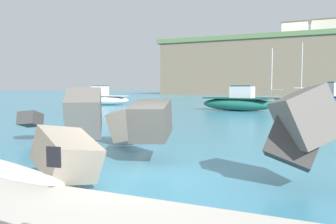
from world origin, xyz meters
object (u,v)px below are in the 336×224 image
object	(u,v)px
boat_far_left	(333,99)
station_building_central	(324,31)
boat_near_centre	(303,98)
station_building_east	(295,32)
boat_near_right	(237,102)
boat_mid_left	(274,100)
boat_near_left	(103,99)

from	to	relation	value
boat_far_left	station_building_central	distance (m)	73.75
boat_near_centre	station_building_east	world-z (taller)	station_building_east
boat_near_right	boat_mid_left	bearing A→B (deg)	83.43
boat_near_right	boat_near_centre	bearing A→B (deg)	77.27
boat_near_left	boat_mid_left	bearing A→B (deg)	31.92
boat_far_left	boat_near_left	bearing A→B (deg)	-163.98
boat_near_right	station_building_central	bearing A→B (deg)	83.55
boat_near_right	boat_far_left	xyz separation A→B (m)	(7.85, 10.19, 0.08)
station_building_central	boat_near_centre	bearing A→B (deg)	-94.22
boat_near_left	boat_far_left	distance (m)	24.50
boat_near_right	boat_far_left	size ratio (longest dim) A/B	1.20
station_building_central	boat_far_left	bearing A→B (deg)	-91.11
boat_mid_left	boat_near_centre	bearing A→B (deg)	65.52
boat_near_centre	boat_mid_left	size ratio (longest dim) A/B	1.20
boat_far_left	boat_mid_left	bearing A→B (deg)	147.01
boat_far_left	station_building_east	size ratio (longest dim) A/B	0.70
boat_near_left	boat_near_right	world-z (taller)	boat_near_left
boat_mid_left	boat_near_right	bearing A→B (deg)	-96.57
boat_near_left	station_building_east	size ratio (longest dim) A/B	0.78
boat_near_right	boat_mid_left	distance (m)	14.32
boat_far_left	station_building_east	xyz separation A→B (m)	(-6.61, 69.97, 17.84)
boat_near_centre	station_building_central	world-z (taller)	station_building_central
boat_near_centre	boat_near_right	bearing A→B (deg)	-102.73
boat_near_right	boat_mid_left	world-z (taller)	boat_mid_left
boat_mid_left	station_building_east	size ratio (longest dim) A/B	0.86
boat_near_centre	boat_far_left	world-z (taller)	boat_near_centre
boat_near_centre	boat_mid_left	world-z (taller)	boat_near_centre
boat_near_right	boat_far_left	distance (m)	12.86
boat_near_left	boat_far_left	size ratio (longest dim) A/B	1.11
station_building_central	station_building_east	xyz separation A→B (m)	(-7.99, -1.52, -0.24)
boat_near_left	boat_near_centre	bearing A→B (deg)	40.82
boat_mid_left	station_building_central	xyz separation A→B (m)	(7.60, 67.45, 18.42)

